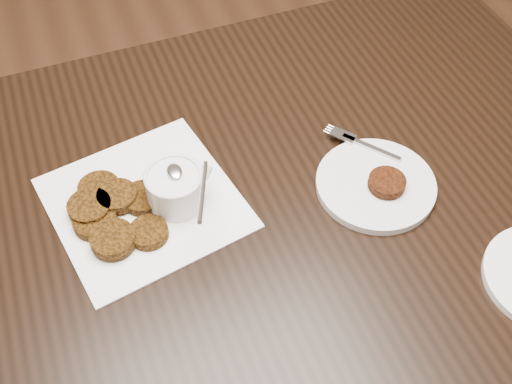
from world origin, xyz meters
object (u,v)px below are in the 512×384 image
at_px(table, 238,316).
at_px(plate_with_patty, 376,182).
at_px(sauce_ramekin, 173,175).
at_px(napkin, 144,203).

bearing_deg(table, plate_with_patty, -13.65).
bearing_deg(sauce_ramekin, plate_with_patty, -15.57).
distance_m(table, plate_with_patty, 0.45).
relative_size(sauce_ramekin, plate_with_patty, 0.66).
relative_size(napkin, plate_with_patty, 1.44).
height_order(sauce_ramekin, plate_with_patty, sauce_ramekin).
bearing_deg(table, sauce_ramekin, 159.25).
bearing_deg(napkin, sauce_ramekin, -17.45).
height_order(table, plate_with_patty, plate_with_patty).
bearing_deg(plate_with_patty, napkin, 164.16).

